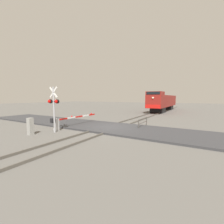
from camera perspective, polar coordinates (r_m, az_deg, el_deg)
ground_plane at (r=14.81m, az=-0.24°, el=-6.11°), size 160.00×160.00×0.00m
rail_track_left at (r=15.17m, az=-2.57°, el=-5.55°), size 0.08×80.00×0.15m
rail_track_right at (r=14.45m, az=2.22°, el=-6.10°), size 0.08×80.00×0.15m
road_surface at (r=14.80m, az=-0.24°, el=-5.81°), size 36.00×5.02×0.16m
locomotive at (r=35.67m, az=18.58°, el=3.74°), size 2.82×17.01×4.07m
crossing_signal at (r=13.65m, az=-21.03°, el=2.65°), size 1.18×0.33×3.87m
crossing_gate at (r=15.00m, az=-17.61°, el=-3.34°), size 0.36×6.13×1.18m
utility_cabinet at (r=13.80m, az=-28.26°, el=-4.76°), size 0.42×0.36×1.35m
guard_railing at (r=15.29m, az=11.49°, el=-3.52°), size 0.08×2.39×0.95m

